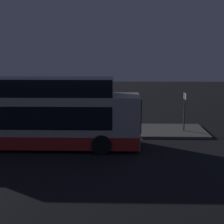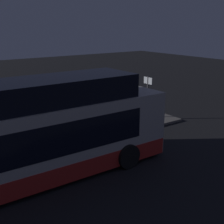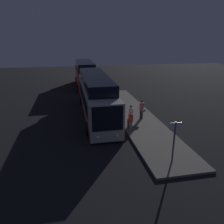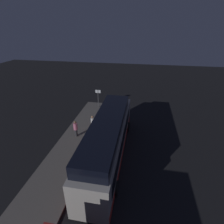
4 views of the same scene
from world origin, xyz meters
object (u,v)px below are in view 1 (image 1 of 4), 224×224
(passenger_boarding, at_px, (108,121))
(passenger_waiting, at_px, (92,118))
(suitcase, at_px, (100,129))
(sign_post, at_px, (185,107))
(passenger_with_bags, at_px, (74,114))
(bus_lead, at_px, (24,117))

(passenger_boarding, xyz_separation_m, passenger_waiting, (-1.05, 0.31, 0.08))
(passenger_waiting, distance_m, suitcase, 0.85)
(passenger_waiting, bearing_deg, passenger_boarding, -4.86)
(suitcase, height_order, sign_post, sign_post)
(passenger_with_bags, xyz_separation_m, sign_post, (7.30, -0.50, 0.63))
(bus_lead, bearing_deg, passenger_boarding, 25.11)
(suitcase, distance_m, sign_post, 5.66)
(passenger_waiting, relative_size, sign_post, 0.70)
(bus_lead, height_order, passenger_waiting, bus_lead)
(passenger_with_bags, distance_m, sign_post, 7.34)
(bus_lead, bearing_deg, passenger_waiting, 34.81)
(passenger_waiting, bearing_deg, bus_lead, -133.66)
(passenger_boarding, height_order, sign_post, sign_post)
(passenger_with_bags, xyz_separation_m, suitcase, (1.89, -1.65, -0.59))
(bus_lead, height_order, passenger_boarding, bus_lead)
(suitcase, bearing_deg, sign_post, 12.06)
(bus_lead, xyz_separation_m, passenger_waiting, (3.53, 2.46, -0.60))
(sign_post, bearing_deg, bus_lead, -160.53)
(bus_lead, relative_size, passenger_boarding, 7.68)
(passenger_with_bags, relative_size, suitcase, 1.83)
(passenger_boarding, relative_size, passenger_with_bags, 0.92)
(suitcase, bearing_deg, passenger_boarding, -4.99)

